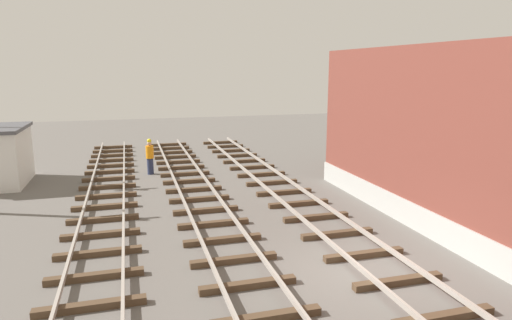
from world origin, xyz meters
name	(u,v)px	position (x,y,z in m)	size (l,w,h in m)	color
ground_plane	(357,273)	(0.00, 0.00, 0.00)	(80.00, 80.00, 0.00)	#605B56
track_near_building	(380,266)	(0.68, 0.00, 0.13)	(2.50, 45.37, 0.32)	#4C3826
track_centre	(248,284)	(-3.06, 0.00, 0.13)	(2.50, 45.37, 0.32)	#4C3826
track_far	(91,305)	(-6.80, 0.00, 0.13)	(2.50, 45.37, 0.32)	#4C3826
track_worker_foreground	(150,157)	(-4.74, 13.38, 0.93)	(0.40, 0.40, 1.87)	#262D4C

